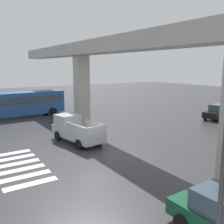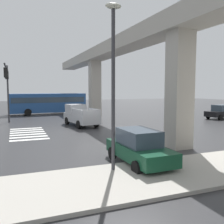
% 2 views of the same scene
% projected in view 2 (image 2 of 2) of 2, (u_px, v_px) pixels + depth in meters
% --- Properties ---
extents(ground_plane, '(120.00, 120.00, 0.00)m').
position_uv_depth(ground_plane, '(88.00, 130.00, 22.58)').
color(ground_plane, '#2D2D30').
extents(crosswalk_stripes, '(6.05, 2.80, 0.01)m').
position_uv_depth(crosswalk_stripes, '(28.00, 133.00, 20.70)').
color(crosswalk_stripes, silver).
rests_on(crosswalk_stripes, ground).
extents(elevated_overpass, '(49.91, 2.14, 8.38)m').
position_uv_depth(elevated_overpass, '(123.00, 52.00, 23.15)').
color(elevated_overpass, '#ADA89E').
rests_on(elevated_overpass, ground).
extents(sidewalk_east, '(4.00, 36.00, 0.15)m').
position_uv_depth(sidewalk_east, '(207.00, 168.00, 11.46)').
color(sidewalk_east, '#ADA89E').
rests_on(sidewalk_east, ground).
extents(pickup_truck, '(5.33, 2.64, 2.08)m').
position_uv_depth(pickup_truck, '(80.00, 116.00, 25.25)').
color(pickup_truck, '#A8AAAF').
rests_on(pickup_truck, ground).
extents(city_bus, '(3.19, 10.91, 2.99)m').
position_uv_depth(city_bus, '(48.00, 102.00, 36.69)').
color(city_bus, '#234C8C').
rests_on(city_bus, ground).
extents(sedan_dark_green, '(4.34, 2.05, 1.72)m').
position_uv_depth(sedan_dark_green, '(139.00, 147.00, 12.21)').
color(sedan_dark_green, '#14472D').
rests_on(sedan_dark_green, ground).
extents(sedan_black, '(2.50, 4.54, 1.72)m').
position_uv_depth(sedan_black, '(221.00, 112.00, 31.02)').
color(sedan_black, black).
rests_on(sedan_black, ground).
extents(traffic_signal_mast, '(8.69, 0.32, 6.20)m').
position_uv_depth(traffic_signal_mast, '(7.00, 80.00, 24.65)').
color(traffic_signal_mast, '#38383D').
rests_on(traffic_signal_mast, ground).
extents(street_lamp_near_corner, '(0.44, 0.70, 7.24)m').
position_uv_depth(street_lamp_near_corner, '(113.00, 68.00, 10.64)').
color(street_lamp_near_corner, '#38383D').
rests_on(street_lamp_near_corner, ground).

